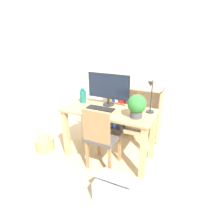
# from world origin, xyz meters

# --- Properties ---
(ground_plane) EXTENTS (10.00, 10.00, 0.00)m
(ground_plane) POSITION_xyz_m (0.00, 0.00, 0.00)
(ground_plane) COLOR #CCB284
(wall_back) EXTENTS (8.00, 0.05, 2.60)m
(wall_back) POSITION_xyz_m (0.00, 0.92, 1.30)
(wall_back) COLOR silver
(wall_back) RESTS_ON ground_plane
(desk) EXTENTS (1.23, 0.58, 0.75)m
(desk) POSITION_xyz_m (0.00, 0.00, 0.58)
(desk) COLOR tan
(desk) RESTS_ON ground_plane
(monitor) EXTENTS (0.61, 0.16, 0.44)m
(monitor) POSITION_xyz_m (-0.08, 0.16, 1.00)
(monitor) COLOR #232326
(monitor) RESTS_ON desk
(keyboard) EXTENTS (0.38, 0.13, 0.02)m
(keyboard) POSITION_xyz_m (-0.11, -0.03, 0.76)
(keyboard) COLOR black
(keyboard) RESTS_ON desk
(vase) EXTENTS (0.09, 0.09, 0.23)m
(vase) POSITION_xyz_m (-0.46, 0.09, 0.85)
(vase) COLOR #1E7266
(vase) RESTS_ON desk
(desk_lamp) EXTENTS (0.10, 0.19, 0.43)m
(desk_lamp) POSITION_xyz_m (0.52, 0.08, 1.01)
(desk_lamp) COLOR #2D2D33
(desk_lamp) RESTS_ON desk
(potted_plant) EXTENTS (0.22, 0.22, 0.28)m
(potted_plant) POSITION_xyz_m (0.41, -0.09, 0.90)
(potted_plant) COLOR #4C4C51
(potted_plant) RESTS_ON desk
(chair) EXTENTS (0.40, 0.40, 0.87)m
(chair) POSITION_xyz_m (0.01, -0.26, 0.48)
(chair) COLOR #4C4C51
(chair) RESTS_ON ground_plane
(bookshelf) EXTENTS (0.90, 0.28, 0.89)m
(bookshelf) POSITION_xyz_m (-0.07, 0.75, 0.42)
(bookshelf) COLOR tan
(bookshelf) RESTS_ON ground_plane
(basket) EXTENTS (0.28, 0.28, 0.38)m
(basket) POSITION_xyz_m (-0.99, -0.25, 0.10)
(basket) COLOR tan
(basket) RESTS_ON ground_plane
(storage_box) EXTENTS (0.42, 0.33, 0.30)m
(storage_box) POSITION_xyz_m (0.38, -0.66, 0.13)
(storage_box) COLOR #B2B2B7
(storage_box) RESTS_ON ground_plane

